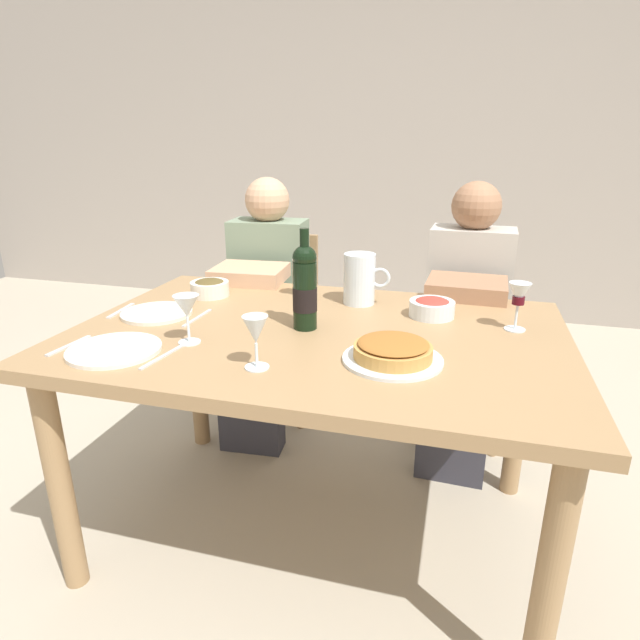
# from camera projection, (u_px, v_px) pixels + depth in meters

# --- Properties ---
(ground_plane) EXTENTS (8.00, 8.00, 0.00)m
(ground_plane) POSITION_uv_depth(u_px,v_px,m) (318.00, 530.00, 1.87)
(ground_plane) COLOR #B2A893
(back_wall) EXTENTS (8.00, 0.10, 2.80)m
(back_wall) POSITION_uv_depth(u_px,v_px,m) (416.00, 127.00, 3.84)
(back_wall) COLOR #A3998E
(back_wall) RESTS_ON ground
(dining_table) EXTENTS (1.50, 1.00, 0.76)m
(dining_table) POSITION_uv_depth(u_px,v_px,m) (318.00, 358.00, 1.65)
(dining_table) COLOR #9E7A51
(dining_table) RESTS_ON ground
(wine_bottle) EXTENTS (0.08, 0.08, 0.31)m
(wine_bottle) POSITION_uv_depth(u_px,v_px,m) (305.00, 287.00, 1.59)
(wine_bottle) COLOR black
(wine_bottle) RESTS_ON dining_table
(water_pitcher) EXTENTS (0.17, 0.11, 0.18)m
(water_pitcher) POSITION_uv_depth(u_px,v_px,m) (360.00, 282.00, 1.86)
(water_pitcher) COLOR silver
(water_pitcher) RESTS_ON dining_table
(baked_tart) EXTENTS (0.27, 0.27, 0.06)m
(baked_tart) POSITION_uv_depth(u_px,v_px,m) (393.00, 352.00, 1.38)
(baked_tart) COLOR silver
(baked_tart) RESTS_ON dining_table
(salad_bowl) EXTENTS (0.15, 0.15, 0.06)m
(salad_bowl) POSITION_uv_depth(u_px,v_px,m) (432.00, 307.00, 1.73)
(salad_bowl) COLOR silver
(salad_bowl) RESTS_ON dining_table
(olive_bowl) EXTENTS (0.14, 0.14, 0.07)m
(olive_bowl) POSITION_uv_depth(u_px,v_px,m) (210.00, 287.00, 1.96)
(olive_bowl) COLOR silver
(olive_bowl) RESTS_ON dining_table
(wine_glass_left_diner) EXTENTS (0.07, 0.07, 0.14)m
(wine_glass_left_diner) POSITION_uv_depth(u_px,v_px,m) (187.00, 308.00, 1.48)
(wine_glass_left_diner) COLOR silver
(wine_glass_left_diner) RESTS_ON dining_table
(wine_glass_right_diner) EXTENTS (0.07, 0.07, 0.15)m
(wine_glass_right_diner) POSITION_uv_depth(u_px,v_px,m) (519.00, 296.00, 1.59)
(wine_glass_right_diner) COLOR silver
(wine_glass_right_diner) RESTS_ON dining_table
(wine_glass_centre) EXTENTS (0.07, 0.07, 0.14)m
(wine_glass_centre) POSITION_uv_depth(u_px,v_px,m) (256.00, 332.00, 1.32)
(wine_glass_centre) COLOR silver
(wine_glass_centre) RESTS_ON dining_table
(wine_glass_spare) EXTENTS (0.07, 0.07, 0.14)m
(wine_glass_spare) POSITION_uv_depth(u_px,v_px,m) (302.00, 270.00, 1.93)
(wine_glass_spare) COLOR silver
(wine_glass_spare) RESTS_ON dining_table
(dinner_plate_left_setting) EXTENTS (0.23, 0.23, 0.01)m
(dinner_plate_left_setting) POSITION_uv_depth(u_px,v_px,m) (156.00, 313.00, 1.75)
(dinner_plate_left_setting) COLOR silver
(dinner_plate_left_setting) RESTS_ON dining_table
(dinner_plate_right_setting) EXTENTS (0.25, 0.25, 0.01)m
(dinner_plate_right_setting) POSITION_uv_depth(u_px,v_px,m) (114.00, 350.00, 1.45)
(dinner_plate_right_setting) COLOR white
(dinner_plate_right_setting) RESTS_ON dining_table
(fork_left_setting) EXTENTS (0.03, 0.16, 0.00)m
(fork_left_setting) POSITION_uv_depth(u_px,v_px,m) (120.00, 311.00, 1.79)
(fork_left_setting) COLOR silver
(fork_left_setting) RESTS_ON dining_table
(knife_left_setting) EXTENTS (0.01, 0.18, 0.00)m
(knife_left_setting) POSITION_uv_depth(u_px,v_px,m) (197.00, 318.00, 1.72)
(knife_left_setting) COLOR silver
(knife_left_setting) RESTS_ON dining_table
(knife_right_setting) EXTENTS (0.03, 0.18, 0.00)m
(knife_right_setting) POSITION_uv_depth(u_px,v_px,m) (162.00, 357.00, 1.42)
(knife_right_setting) COLOR silver
(knife_right_setting) RESTS_ON dining_table
(spoon_right_setting) EXTENTS (0.03, 0.16, 0.00)m
(spoon_right_setting) POSITION_uv_depth(u_px,v_px,m) (69.00, 346.00, 1.49)
(spoon_right_setting) COLOR silver
(spoon_right_setting) RESTS_ON dining_table
(chair_left) EXTENTS (0.43, 0.43, 0.87)m
(chair_left) POSITION_uv_depth(u_px,v_px,m) (278.00, 311.00, 2.63)
(chair_left) COLOR #9E7A51
(chair_left) RESTS_ON ground
(diner_left) EXTENTS (0.36, 0.52, 1.16)m
(diner_left) POSITION_uv_depth(u_px,v_px,m) (263.00, 302.00, 2.38)
(diner_left) COLOR gray
(diner_left) RESTS_ON ground
(chair_right) EXTENTS (0.42, 0.42, 0.87)m
(chair_right) POSITION_uv_depth(u_px,v_px,m) (465.00, 326.00, 2.42)
(chair_right) COLOR #9E7A51
(chair_right) RESTS_ON ground
(diner_right) EXTENTS (0.35, 0.51, 1.16)m
(diner_right) POSITION_uv_depth(u_px,v_px,m) (465.00, 318.00, 2.17)
(diner_right) COLOR #B7B2A8
(diner_right) RESTS_ON ground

